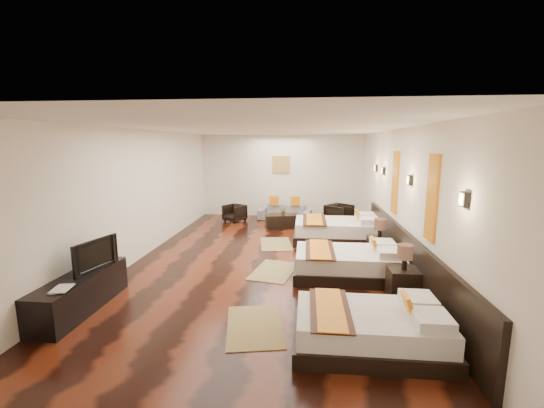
# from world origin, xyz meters

# --- Properties ---
(floor) EXTENTS (5.50, 9.50, 0.01)m
(floor) POSITION_xyz_m (0.00, 0.00, 0.00)
(floor) COLOR black
(floor) RESTS_ON ground
(ceiling) EXTENTS (5.50, 9.50, 0.01)m
(ceiling) POSITION_xyz_m (0.00, 0.00, 2.80)
(ceiling) COLOR white
(ceiling) RESTS_ON floor
(back_wall) EXTENTS (5.50, 0.01, 2.80)m
(back_wall) POSITION_xyz_m (0.00, 4.75, 1.40)
(back_wall) COLOR silver
(back_wall) RESTS_ON floor
(left_wall) EXTENTS (0.01, 9.50, 2.80)m
(left_wall) POSITION_xyz_m (-2.75, 0.00, 1.40)
(left_wall) COLOR silver
(left_wall) RESTS_ON floor
(right_wall) EXTENTS (0.01, 9.50, 2.80)m
(right_wall) POSITION_xyz_m (2.75, 0.00, 1.40)
(right_wall) COLOR silver
(right_wall) RESTS_ON floor
(headboard_panel) EXTENTS (0.08, 6.60, 0.90)m
(headboard_panel) POSITION_xyz_m (2.71, -0.80, 0.45)
(headboard_panel) COLOR black
(headboard_panel) RESTS_ON floor
(bed_near) EXTENTS (1.86, 1.17, 0.71)m
(bed_near) POSITION_xyz_m (1.69, -3.15, 0.24)
(bed_near) COLOR black
(bed_near) RESTS_ON floor
(bed_mid) EXTENTS (2.03, 1.27, 0.77)m
(bed_mid) POSITION_xyz_m (1.70, -0.80, 0.26)
(bed_mid) COLOR black
(bed_mid) RESTS_ON floor
(bed_far) EXTENTS (2.22, 1.39, 0.85)m
(bed_far) POSITION_xyz_m (1.70, 1.65, 0.29)
(bed_far) COLOR black
(bed_far) RESTS_ON floor
(nightstand_a) EXTENTS (0.46, 0.46, 0.92)m
(nightstand_a) POSITION_xyz_m (2.44, -1.73, 0.32)
(nightstand_a) COLOR black
(nightstand_a) RESTS_ON floor
(nightstand_b) EXTENTS (0.47, 0.47, 0.92)m
(nightstand_b) POSITION_xyz_m (2.44, 0.19, 0.32)
(nightstand_b) COLOR black
(nightstand_b) RESTS_ON floor
(jute_mat_near) EXTENTS (0.96, 1.32, 0.01)m
(jute_mat_near) POSITION_xyz_m (0.18, -2.81, 0.01)
(jute_mat_near) COLOR olive
(jute_mat_near) RESTS_ON floor
(jute_mat_mid) EXTENTS (0.99, 1.33, 0.01)m
(jute_mat_mid) POSITION_xyz_m (0.25, -0.67, 0.01)
(jute_mat_mid) COLOR olive
(jute_mat_mid) RESTS_ON floor
(jute_mat_far) EXTENTS (0.92, 1.30, 0.01)m
(jute_mat_far) POSITION_xyz_m (0.13, 1.23, 0.01)
(jute_mat_far) COLOR olive
(jute_mat_far) RESTS_ON floor
(tv_console) EXTENTS (0.50, 1.80, 0.55)m
(tv_console) POSITION_xyz_m (-2.50, -2.57, 0.28)
(tv_console) COLOR black
(tv_console) RESTS_ON floor
(tv) EXTENTS (0.30, 0.85, 0.49)m
(tv) POSITION_xyz_m (-2.45, -2.31, 0.79)
(tv) COLOR black
(tv) RESTS_ON tv_console
(book) EXTENTS (0.28, 0.34, 0.03)m
(book) POSITION_xyz_m (-2.50, -3.12, 0.56)
(book) COLOR black
(book) RESTS_ON tv_console
(figurine) EXTENTS (0.33, 0.33, 0.32)m
(figurine) POSITION_xyz_m (-2.50, -1.81, 0.71)
(figurine) COLOR brown
(figurine) RESTS_ON tv_console
(sofa) EXTENTS (1.81, 0.97, 0.50)m
(sofa) POSITION_xyz_m (0.17, 4.07, 0.25)
(sofa) COLOR slate
(sofa) RESTS_ON floor
(armchair_left) EXTENTS (0.83, 0.83, 0.55)m
(armchair_left) POSITION_xyz_m (-1.44, 3.71, 0.28)
(armchair_left) COLOR black
(armchair_left) RESTS_ON floor
(armchair_right) EXTENTS (0.99, 0.99, 0.65)m
(armchair_right) POSITION_xyz_m (1.90, 3.55, 0.33)
(armchair_right) COLOR black
(armchair_right) RESTS_ON floor
(coffee_table) EXTENTS (1.08, 0.70, 0.40)m
(coffee_table) POSITION_xyz_m (0.17, 3.02, 0.20)
(coffee_table) COLOR black
(coffee_table) RESTS_ON floor
(table_plant) EXTENTS (0.24, 0.21, 0.24)m
(table_plant) POSITION_xyz_m (0.21, 2.98, 0.52)
(table_plant) COLOR #255B1E
(table_plant) RESTS_ON coffee_table
(orange_panel_a) EXTENTS (0.04, 0.40, 1.30)m
(orange_panel_a) POSITION_xyz_m (2.73, -1.90, 1.70)
(orange_panel_a) COLOR #D86014
(orange_panel_a) RESTS_ON right_wall
(orange_panel_b) EXTENTS (0.04, 0.40, 1.30)m
(orange_panel_b) POSITION_xyz_m (2.73, 0.30, 1.70)
(orange_panel_b) COLOR #D86014
(orange_panel_b) RESTS_ON right_wall
(sconce_near) EXTENTS (0.07, 0.12, 0.18)m
(sconce_near) POSITION_xyz_m (2.70, -3.00, 1.85)
(sconce_near) COLOR black
(sconce_near) RESTS_ON right_wall
(sconce_mid) EXTENTS (0.07, 0.12, 0.18)m
(sconce_mid) POSITION_xyz_m (2.70, -0.80, 1.85)
(sconce_mid) COLOR black
(sconce_mid) RESTS_ON right_wall
(sconce_far) EXTENTS (0.07, 0.12, 0.18)m
(sconce_far) POSITION_xyz_m (2.70, 1.40, 1.85)
(sconce_far) COLOR black
(sconce_far) RESTS_ON right_wall
(sconce_lounge) EXTENTS (0.07, 0.12, 0.18)m
(sconce_lounge) POSITION_xyz_m (2.70, 2.30, 1.85)
(sconce_lounge) COLOR black
(sconce_lounge) RESTS_ON right_wall
(gold_artwork) EXTENTS (0.60, 0.04, 0.60)m
(gold_artwork) POSITION_xyz_m (0.00, 4.73, 1.80)
(gold_artwork) COLOR #AD873F
(gold_artwork) RESTS_ON back_wall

